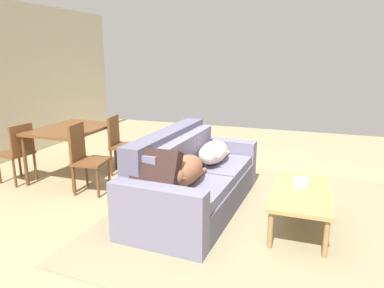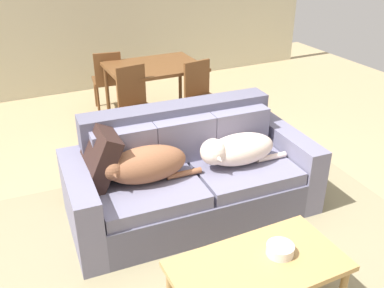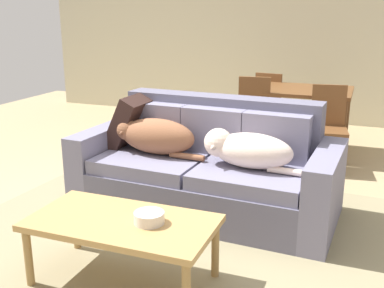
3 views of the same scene
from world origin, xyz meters
name	(u,v)px [view 3 (image 3 of 3)]	position (x,y,z in m)	size (l,w,h in m)	color
ground_plane	(187,219)	(0.00, 0.00, 0.00)	(10.00, 10.00, 0.00)	tan
back_partition	(283,32)	(0.00, 4.00, 1.35)	(8.00, 0.12, 2.70)	beige
area_rug	(166,254)	(0.07, -0.59, 0.01)	(3.46, 3.37, 0.01)	gray
couch	(208,169)	(0.07, 0.30, 0.35)	(2.22, 1.10, 0.93)	#59586C
dog_on_left_cushion	(155,136)	(-0.38, 0.21, 0.62)	(0.84, 0.35, 0.30)	brown
dog_on_right_cushion	(246,149)	(0.44, 0.13, 0.61)	(0.82, 0.35, 0.29)	beige
throw_pillow_by_left_arm	(131,121)	(-0.71, 0.39, 0.69)	(0.15, 0.48, 0.48)	#301E1A
coffee_table	(122,227)	(-0.04, -0.98, 0.38)	(1.14, 0.60, 0.43)	tan
bowl_on_coffee_table	(149,218)	(0.13, -0.97, 0.46)	(0.18, 0.18, 0.07)	silver
dining_table	(300,95)	(0.54, 2.34, 0.69)	(1.18, 0.89, 0.76)	brown
dining_chair_near_left	(253,116)	(0.09, 1.80, 0.51)	(0.45, 0.45, 0.94)	brown
dining_chair_near_right	(328,124)	(0.92, 1.75, 0.50)	(0.45, 0.45, 0.90)	brown
dining_chair_far_left	(270,101)	(0.07, 2.92, 0.49)	(0.45, 0.45, 0.87)	brown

